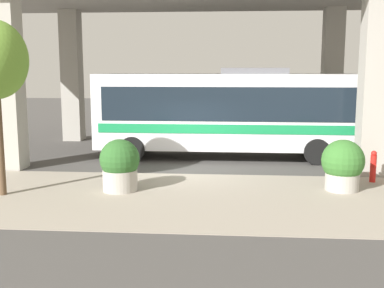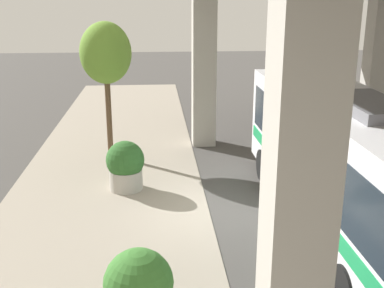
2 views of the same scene
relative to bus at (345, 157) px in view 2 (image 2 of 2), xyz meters
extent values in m
plane|color=#474442|center=(-3.21, 1.43, -1.97)|extent=(80.00, 80.00, 0.00)
cube|color=gray|center=(-6.21, 1.43, -1.96)|extent=(6.00, 40.00, 0.02)
cube|color=#ADA89E|center=(-2.71, -4.92, 1.24)|extent=(0.90, 0.90, 6.41)
cube|color=#ADA89E|center=(-2.71, 7.78, 1.24)|extent=(0.90, 0.90, 6.41)
cube|color=#ADA89E|center=(4.29, 7.78, 1.24)|extent=(0.90, 0.90, 6.41)
cube|color=silver|center=(0.00, 0.01, -0.05)|extent=(2.48, 10.46, 2.94)
cube|color=#19232D|center=(0.00, 0.01, 0.31)|extent=(2.52, 9.62, 1.29)
cube|color=#198C4C|center=(0.00, 0.01, -0.64)|extent=(2.52, 9.94, 0.35)
cube|color=slate|center=(0.00, -1.04, 1.54)|extent=(1.24, 2.61, 0.24)
cylinder|color=black|center=(-1.16, 3.67, -1.47)|extent=(0.28, 1.00, 1.00)
cylinder|color=black|center=(1.16, 3.67, -1.47)|extent=(0.28, 1.00, 1.00)
cylinder|color=#ADA89E|center=(-5.61, 3.12, -1.64)|extent=(1.03, 1.03, 0.65)
sphere|color=#2D6028|center=(-5.61, 3.12, -0.99)|extent=(1.18, 1.18, 1.18)
sphere|color=orange|center=(-5.48, 3.02, -1.18)|extent=(0.36, 0.36, 0.36)
sphere|color=#38722D|center=(-5.03, -3.47, -1.05)|extent=(1.26, 1.26, 1.26)
cylinder|color=brown|center=(-6.35, 6.39, -0.31)|extent=(0.21, 0.21, 3.32)
ellipsoid|color=olive|center=(-6.35, 6.39, 1.90)|extent=(1.82, 1.82, 2.19)
camera|label=1|loc=(-19.33, -0.13, 1.69)|focal=45.00mm
camera|label=2|loc=(-4.68, -10.93, 3.83)|focal=45.00mm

